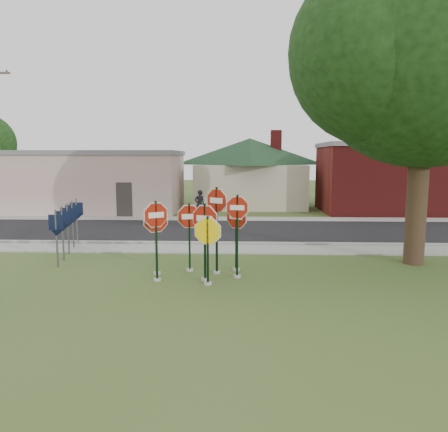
{
  "coord_description": "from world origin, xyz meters",
  "views": [
    {
      "loc": [
        1.31,
        -12.0,
        3.78
      ],
      "look_at": [
        0.77,
        2.0,
        1.88
      ],
      "focal_mm": 35.0,
      "sensor_mm": 36.0,
      "label": 1
    }
  ],
  "objects_px": {
    "oak_tree": "(426,46)",
    "pedestrian": "(200,204)",
    "stop_sign_center": "(205,231)",
    "stop_sign_yellow": "(208,242)",
    "stop_sign_left": "(156,230)"
  },
  "relations": [
    {
      "from": "oak_tree",
      "to": "stop_sign_left",
      "type": "bearing_deg",
      "value": -163.67
    },
    {
      "from": "stop_sign_yellow",
      "to": "pedestrian",
      "type": "xyz_separation_m",
      "value": [
        -1.51,
        13.47,
        -0.37
      ]
    },
    {
      "from": "stop_sign_center",
      "to": "stop_sign_left",
      "type": "height_order",
      "value": "stop_sign_left"
    },
    {
      "from": "stop_sign_center",
      "to": "oak_tree",
      "type": "xyz_separation_m",
      "value": [
        7.27,
        2.49,
        5.89
      ]
    },
    {
      "from": "oak_tree",
      "to": "pedestrian",
      "type": "relative_size",
      "value": 6.72
    },
    {
      "from": "stop_sign_center",
      "to": "stop_sign_left",
      "type": "distance_m",
      "value": 1.48
    },
    {
      "from": "stop_sign_center",
      "to": "stop_sign_yellow",
      "type": "relative_size",
      "value": 1.15
    },
    {
      "from": "stop_sign_center",
      "to": "pedestrian",
      "type": "xyz_separation_m",
      "value": [
        -1.39,
        13.04,
        -0.62
      ]
    },
    {
      "from": "oak_tree",
      "to": "pedestrian",
      "type": "bearing_deg",
      "value": 129.38
    },
    {
      "from": "stop_sign_yellow",
      "to": "stop_sign_left",
      "type": "bearing_deg",
      "value": 167.6
    },
    {
      "from": "stop_sign_yellow",
      "to": "oak_tree",
      "type": "height_order",
      "value": "oak_tree"
    },
    {
      "from": "stop_sign_yellow",
      "to": "oak_tree",
      "type": "relative_size",
      "value": 0.19
    },
    {
      "from": "oak_tree",
      "to": "pedestrian",
      "type": "xyz_separation_m",
      "value": [
        -8.66,
        10.55,
        -6.52
      ]
    },
    {
      "from": "stop_sign_center",
      "to": "pedestrian",
      "type": "height_order",
      "value": "stop_sign_center"
    },
    {
      "from": "pedestrian",
      "to": "stop_sign_center",
      "type": "bearing_deg",
      "value": 73.94
    }
  ]
}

